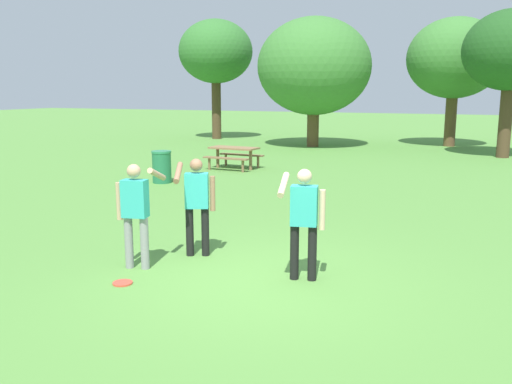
% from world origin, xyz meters
% --- Properties ---
extents(ground_plane, '(120.00, 120.00, 0.00)m').
position_xyz_m(ground_plane, '(0.00, 0.00, 0.00)').
color(ground_plane, '#568E3D').
extents(person_thrower, '(0.60, 0.75, 1.64)m').
position_xyz_m(person_thrower, '(0.56, 0.28, 0.96)').
color(person_thrower, black).
rests_on(person_thrower, ground).
extents(person_catcher, '(0.60, 0.75, 1.64)m').
position_xyz_m(person_catcher, '(-1.99, -0.20, 0.96)').
color(person_catcher, gray).
rests_on(person_catcher, ground).
extents(person_bystander, '(0.57, 0.81, 1.64)m').
position_xyz_m(person_bystander, '(-1.43, 0.73, 0.96)').
color(person_bystander, black).
rests_on(person_bystander, ground).
extents(frisbee, '(0.28, 0.28, 0.03)m').
position_xyz_m(frisbee, '(-1.78, -0.89, 0.01)').
color(frisbee, '#E04733').
rests_on(frisbee, ground).
extents(picnic_table_far, '(1.79, 1.53, 0.77)m').
position_xyz_m(picnic_table_far, '(-5.21, 10.23, 0.56)').
color(picnic_table_far, olive).
rests_on(picnic_table_far, ground).
extents(trash_can_beside_table, '(0.59, 0.59, 0.96)m').
position_xyz_m(trash_can_beside_table, '(-5.97, 6.76, 0.48)').
color(trash_can_beside_table, '#237047').
rests_on(trash_can_beside_table, ground).
extents(tree_tall_left, '(4.12, 4.12, 6.61)m').
position_xyz_m(tree_tall_left, '(-11.26, 20.86, 4.81)').
color(tree_tall_left, '#4C3823').
rests_on(tree_tall_left, ground).
extents(tree_broad_center, '(5.47, 5.47, 6.19)m').
position_xyz_m(tree_broad_center, '(-4.91, 18.76, 3.85)').
color(tree_broad_center, brown).
rests_on(tree_broad_center, ground).
extents(tree_far_right, '(4.54, 4.54, 6.19)m').
position_xyz_m(tree_far_right, '(1.29, 21.52, 4.23)').
color(tree_far_right, brown).
rests_on(tree_far_right, ground).
extents(tree_slender_mid, '(3.78, 3.78, 5.92)m').
position_xyz_m(tree_slender_mid, '(3.63, 17.51, 4.26)').
color(tree_slender_mid, '#4C3823').
rests_on(tree_slender_mid, ground).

